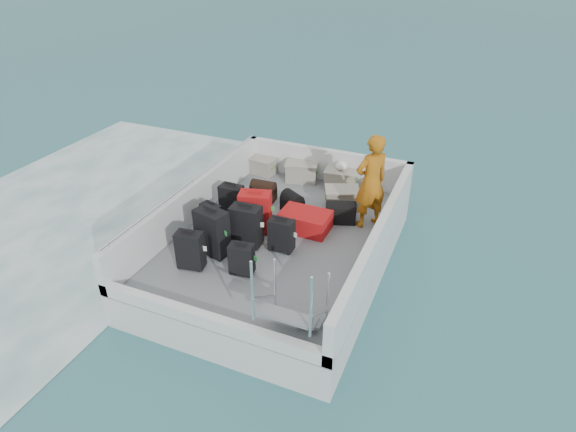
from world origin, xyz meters
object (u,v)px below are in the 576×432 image
(crate_2, at_px, (341,179))
(crate_3, at_px, (342,199))
(suitcase_1, at_px, (212,218))
(suitcase_8, at_px, (305,221))
(suitcase_4, at_px, (246,226))
(suitcase_6, at_px, (242,259))
(passenger, at_px, (371,182))
(suitcase_2, at_px, (232,201))
(suitcase_7, at_px, (281,235))
(crate_0, at_px, (263,166))
(suitcase_5, at_px, (255,212))
(suitcase_3, at_px, (212,233))
(suitcase_0, at_px, (190,251))
(crate_1, at_px, (302,172))

(crate_2, xyz_separation_m, crate_3, (0.27, -0.78, -0.00))
(suitcase_1, relative_size, suitcase_8, 0.63)
(suitcase_4, height_order, suitcase_6, suitcase_4)
(passenger, bearing_deg, crate_3, -81.59)
(suitcase_4, xyz_separation_m, crate_2, (0.82, 2.67, -0.18))
(suitcase_1, height_order, suitcase_2, suitcase_2)
(suitcase_7, distance_m, passenger, 1.85)
(suitcase_1, xyz_separation_m, crate_0, (-0.23, 2.54, -0.11))
(suitcase_8, height_order, crate_0, suitcase_8)
(crate_3, bearing_deg, crate_2, 109.09)
(crate_2, bearing_deg, suitcase_4, -107.00)
(suitcase_5, relative_size, passenger, 0.43)
(suitcase_4, relative_size, crate_2, 1.18)
(passenger, bearing_deg, suitcase_7, 4.09)
(passenger, bearing_deg, suitcase_3, -5.11)
(suitcase_4, distance_m, suitcase_8, 1.14)
(suitcase_0, bearing_deg, suitcase_3, 66.83)
(suitcase_2, xyz_separation_m, crate_0, (-0.27, 1.88, -0.14))
(passenger, bearing_deg, suitcase_8, -15.59)
(suitcase_2, relative_size, crate_1, 0.96)
(suitcase_7, xyz_separation_m, crate_3, (0.48, 1.80, -0.11))
(suitcase_1, xyz_separation_m, suitcase_5, (0.69, 0.34, 0.10))
(suitcase_2, xyz_separation_m, suitcase_3, (0.32, -1.23, 0.10))
(suitcase_1, bearing_deg, suitcase_5, 43.11)
(suitcase_5, bearing_deg, suitcase_8, 10.26)
(crate_1, bearing_deg, suitcase_1, -105.43)
(suitcase_1, distance_m, crate_3, 2.55)
(crate_3, bearing_deg, suitcase_8, -109.06)
(suitcase_2, distance_m, crate_2, 2.43)
(suitcase_3, relative_size, suitcase_6, 1.54)
(suitcase_0, distance_m, suitcase_5, 1.46)
(crate_3, bearing_deg, suitcase_3, -122.59)
(suitcase_7, bearing_deg, suitcase_8, 79.99)
(suitcase_1, height_order, suitcase_4, suitcase_4)
(suitcase_4, xyz_separation_m, crate_1, (-0.06, 2.67, -0.18))
(suitcase_4, relative_size, crate_3, 1.21)
(suitcase_5, xyz_separation_m, suitcase_6, (0.36, -1.21, -0.11))
(suitcase_8, bearing_deg, passenger, -57.88)
(suitcase_3, xyz_separation_m, suitcase_8, (1.13, 1.29, -0.23))
(suitcase_4, relative_size, crate_1, 1.15)
(suitcase_3, distance_m, suitcase_7, 1.13)
(suitcase_8, bearing_deg, suitcase_1, 116.63)
(suitcase_2, distance_m, suitcase_5, 0.73)
(suitcase_3, xyz_separation_m, suitcase_7, (1.00, 0.52, -0.11))
(suitcase_4, bearing_deg, suitcase_7, 4.12)
(suitcase_8, bearing_deg, suitcase_5, 116.21)
(suitcase_1, relative_size, suitcase_6, 1.04)
(crate_0, distance_m, crate_2, 1.80)
(suitcase_4, distance_m, suitcase_6, 0.80)
(crate_0, xyz_separation_m, passenger, (2.70, -1.22, 0.70))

